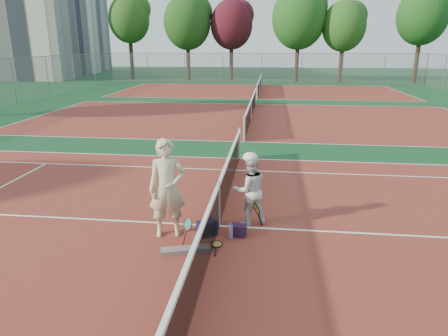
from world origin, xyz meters
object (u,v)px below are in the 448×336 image
at_px(net_main, 219,205).
at_px(sports_bag_purple, 239,230).
at_px(racket_black_held, 256,215).
at_px(player_a, 167,188).
at_px(water_bottle, 231,232).
at_px(player_b, 250,190).
at_px(apartment_block, 48,15).
at_px(racket_red, 188,231).
at_px(racket_spare, 217,244).
at_px(sports_bag_navy, 207,228).

distance_m(net_main, sports_bag_purple, 0.74).
bearing_deg(sports_bag_purple, racket_black_held, 52.59).
bearing_deg(racket_black_held, player_a, -19.79).
bearing_deg(water_bottle, player_b, 67.02).
bearing_deg(player_b, water_bottle, 45.28).
bearing_deg(racket_black_held, apartment_block, -93.39).
distance_m(apartment_block, racket_red, 53.14).
distance_m(apartment_block, racket_spare, 53.45).
xyz_separation_m(player_a, water_bottle, (1.31, -0.03, -0.88)).
relative_size(apartment_block, racket_spare, 36.67).
relative_size(player_a, player_b, 1.30).
bearing_deg(player_b, racket_black_held, 107.13).
relative_size(player_a, sports_bag_navy, 5.36).
bearing_deg(racket_red, sports_bag_purple, -25.71).
distance_m(sports_bag_navy, water_bottle, 0.53).
height_order(racket_black_held, sports_bag_navy, racket_black_held).
distance_m(player_b, racket_red, 1.69).
distance_m(apartment_block, sports_bag_purple, 53.27).
height_order(apartment_block, racket_red, apartment_block).
bearing_deg(racket_spare, net_main, 0.55).
xyz_separation_m(apartment_block, sports_bag_navy, (27.80, -44.44, -7.35)).
distance_m(player_a, water_bottle, 1.58).
bearing_deg(racket_spare, water_bottle, -42.39).
bearing_deg(racket_black_held, water_bottle, 12.83).
relative_size(net_main, player_b, 6.95).
distance_m(net_main, player_b, 0.74).
distance_m(net_main, racket_red, 1.06).
relative_size(sports_bag_navy, water_bottle, 1.28).
bearing_deg(sports_bag_navy, racket_black_held, 24.79).
bearing_deg(racket_spare, player_b, -31.82).
distance_m(racket_red, racket_black_held, 1.61).
height_order(racket_spare, sports_bag_purple, sports_bag_purple).
height_order(racket_black_held, racket_spare, racket_black_held).
relative_size(net_main, sports_bag_navy, 28.60).
distance_m(net_main, apartment_block, 52.62).
bearing_deg(racket_red, sports_bag_navy, 4.62).
distance_m(racket_spare, water_bottle, 0.42).
height_order(player_b, sports_bag_purple, player_b).
relative_size(apartment_block, racket_black_held, 38.69).
height_order(apartment_block, player_b, apartment_block).
relative_size(net_main, player_a, 5.33).
relative_size(racket_black_held, racket_spare, 0.95).
bearing_deg(sports_bag_purple, water_bottle, -139.30).
bearing_deg(racket_black_held, racket_spare, 13.53).
bearing_deg(racket_black_held, racket_red, -1.27).
bearing_deg(racket_red, water_bottle, -28.89).
bearing_deg(net_main, racket_red, -119.07).
xyz_separation_m(sports_bag_navy, water_bottle, (0.51, -0.11, -0.00)).
height_order(player_a, racket_black_held, player_a).
height_order(racket_spare, water_bottle, water_bottle).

